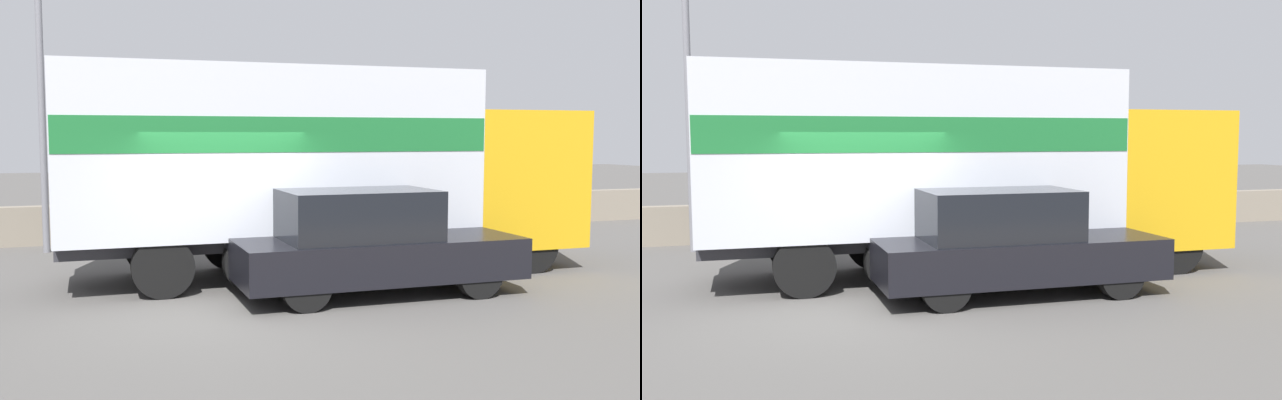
% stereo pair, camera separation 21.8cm
% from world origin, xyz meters
% --- Properties ---
extents(ground_plane, '(80.00, 80.00, 0.00)m').
position_xyz_m(ground_plane, '(0.00, 0.00, 0.00)').
color(ground_plane, '#514F4C').
extents(stone_wall_backdrop, '(60.00, 0.35, 0.88)m').
position_xyz_m(stone_wall_backdrop, '(0.00, 6.97, 0.44)').
color(stone_wall_backdrop, gray).
rests_on(stone_wall_backdrop, ground_plane).
extents(street_lamp, '(0.56, 0.28, 7.19)m').
position_xyz_m(street_lamp, '(-2.83, 5.87, 4.15)').
color(street_lamp, slate).
rests_on(street_lamp, ground_plane).
extents(box_truck, '(9.15, 2.41, 3.55)m').
position_xyz_m(box_truck, '(1.85, 1.87, 2.04)').
color(box_truck, gold).
rests_on(box_truck, ground_plane).
extents(car_hatchback, '(4.39, 1.72, 1.63)m').
position_xyz_m(car_hatchback, '(2.12, 0.08, 0.80)').
color(car_hatchback, black).
rests_on(car_hatchback, ground_plane).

